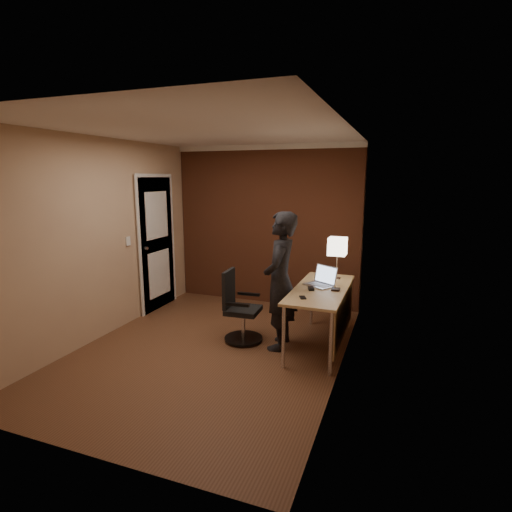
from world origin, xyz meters
name	(u,v)px	position (x,y,z in m)	size (l,w,h in m)	color
room	(240,220)	(-0.27, 1.54, 1.37)	(4.00, 4.00, 4.00)	brown
desk	(327,299)	(1.25, 0.51, 0.60)	(0.60, 1.50, 0.73)	tan
desk_lamp	(337,247)	(1.28, 1.00, 1.15)	(0.22, 0.22, 0.54)	silver
laptop	(322,280)	(1.17, 0.64, 0.79)	(0.42, 0.39, 0.23)	silver
mouse	(311,289)	(1.09, 0.39, 0.75)	(0.06, 0.10, 0.03)	black
phone	(303,297)	(1.07, 0.06, 0.73)	(0.06, 0.12, 0.01)	black
wallet	(336,289)	(1.36, 0.47, 0.74)	(0.09, 0.11, 0.02)	black
office_chair	(239,311)	(0.20, 0.34, 0.39)	(0.48, 0.50, 0.88)	black
person	(280,281)	(0.73, 0.34, 0.82)	(0.60, 0.39, 1.63)	black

